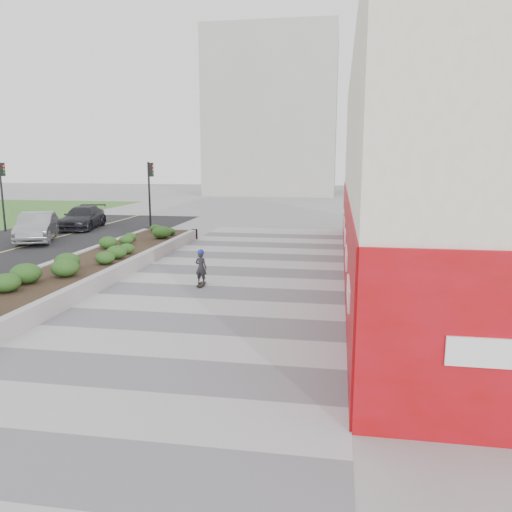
{
  "coord_description": "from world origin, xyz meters",
  "views": [
    {
      "loc": [
        3.69,
        -10.41,
        4.24
      ],
      "look_at": [
        0.98,
        5.84,
        1.1
      ],
      "focal_mm": 35.0,
      "sensor_mm": 36.0,
      "label": 1
    }
  ],
  "objects_px": {
    "skateboarder": "(201,267)",
    "car_dark": "(83,218)",
    "traffic_signal_near": "(150,187)",
    "planter": "(94,263)",
    "traffic_signal_far": "(2,186)",
    "car_silver": "(37,227)"
  },
  "relations": [
    {
      "from": "car_dark",
      "to": "car_silver",
      "type": "bearing_deg",
      "value": -98.1
    },
    {
      "from": "traffic_signal_near",
      "to": "traffic_signal_far",
      "type": "relative_size",
      "value": 1.0
    },
    {
      "from": "car_dark",
      "to": "traffic_signal_far",
      "type": "bearing_deg",
      "value": -164.74
    },
    {
      "from": "traffic_signal_far",
      "to": "car_silver",
      "type": "distance_m",
      "value": 5.73
    },
    {
      "from": "car_silver",
      "to": "car_dark",
      "type": "distance_m",
      "value": 5.23
    },
    {
      "from": "planter",
      "to": "traffic_signal_near",
      "type": "relative_size",
      "value": 4.29
    },
    {
      "from": "traffic_signal_near",
      "to": "skateboarder",
      "type": "bearing_deg",
      "value": -61.75
    },
    {
      "from": "car_silver",
      "to": "skateboarder",
      "type": "bearing_deg",
      "value": -59.06
    },
    {
      "from": "skateboarder",
      "to": "car_silver",
      "type": "distance_m",
      "value": 13.79
    },
    {
      "from": "traffic_signal_near",
      "to": "planter",
      "type": "bearing_deg",
      "value": -80.65
    },
    {
      "from": "traffic_signal_near",
      "to": "traffic_signal_far",
      "type": "height_order",
      "value": "same"
    },
    {
      "from": "skateboarder",
      "to": "planter",
      "type": "bearing_deg",
      "value": 162.67
    },
    {
      "from": "skateboarder",
      "to": "car_dark",
      "type": "distance_m",
      "value": 17.46
    },
    {
      "from": "traffic_signal_near",
      "to": "skateboarder",
      "type": "relative_size",
      "value": 3.24
    },
    {
      "from": "traffic_signal_far",
      "to": "planter",
      "type": "bearing_deg",
      "value": -42.46
    },
    {
      "from": "planter",
      "to": "traffic_signal_far",
      "type": "height_order",
      "value": "traffic_signal_far"
    },
    {
      "from": "planter",
      "to": "traffic_signal_near",
      "type": "xyz_separation_m",
      "value": [
        -1.73,
        10.5,
        2.34
      ]
    },
    {
      "from": "planter",
      "to": "traffic_signal_near",
      "type": "bearing_deg",
      "value": 99.35
    },
    {
      "from": "traffic_signal_near",
      "to": "traffic_signal_far",
      "type": "distance_m",
      "value": 9.21
    },
    {
      "from": "planter",
      "to": "traffic_signal_far",
      "type": "relative_size",
      "value": 4.29
    },
    {
      "from": "planter",
      "to": "skateboarder",
      "type": "distance_m",
      "value": 4.75
    },
    {
      "from": "car_silver",
      "to": "traffic_signal_far",
      "type": "bearing_deg",
      "value": 118.16
    }
  ]
}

